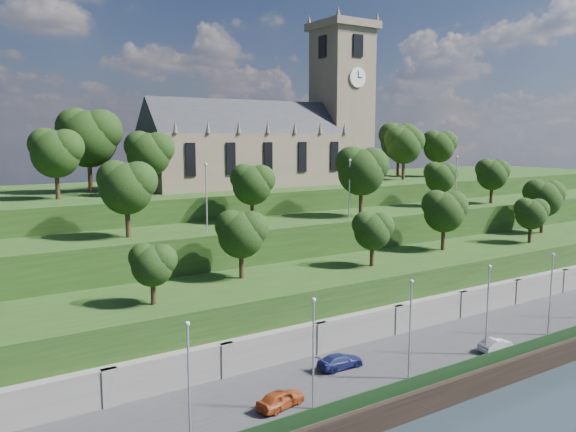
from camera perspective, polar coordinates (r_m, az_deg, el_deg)
ground at (r=59.10m, az=22.49°, el=-15.04°), size 320.00×320.00×0.00m
promenade at (r=62.06m, az=17.92°, el=-12.69°), size 160.00×12.00×2.00m
quay_wall at (r=58.66m, az=22.60°, el=-14.07°), size 160.00×0.50×2.20m
fence at (r=58.47m, az=22.15°, el=-12.54°), size 160.00×0.10×1.20m
retaining_wall at (r=65.28m, az=13.89°, el=-10.08°), size 160.00×2.10×5.00m
embankment_lower at (r=68.94m, az=10.29°, el=-7.69°), size 160.00×12.00×8.00m
embankment_upper at (r=76.62m, az=4.75°, el=-4.43°), size 160.00×10.00×12.00m
hilltop at (r=93.63m, az=-3.00°, el=-1.17°), size 160.00×32.00×15.00m
church at (r=89.32m, az=-1.36°, el=8.07°), size 38.60×12.35×27.60m
trees_lower at (r=72.99m, az=14.68°, el=0.22°), size 67.37×8.84×8.20m
trees_upper at (r=73.92m, az=5.11°, el=4.11°), size 63.27×8.56×9.31m
trees_hilltop at (r=88.70m, az=-1.26°, el=7.52°), size 74.62×16.21×11.41m
lamp_posts_promenade at (r=56.63m, az=19.62°, el=-8.39°), size 60.36×0.36×8.76m
lamp_posts_upper at (r=72.68m, az=6.27°, el=3.23°), size 40.36×0.36×7.74m
car_left at (r=45.21m, az=-0.74°, el=-18.05°), size 4.36×2.44×1.40m
car_middle at (r=59.24m, az=20.31°, el=-12.15°), size 3.76×1.32×1.24m
car_right at (r=52.17m, az=5.33°, el=-14.45°), size 4.49×1.91×1.29m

